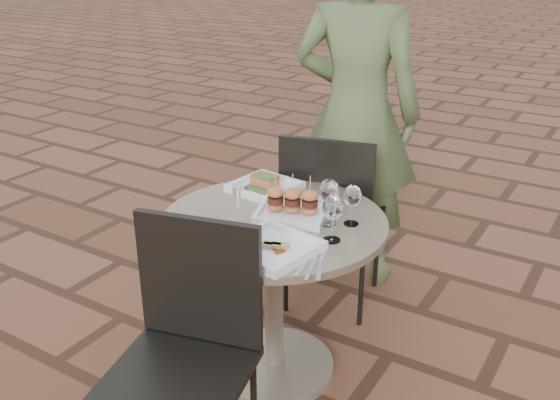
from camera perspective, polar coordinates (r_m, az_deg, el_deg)
The scene contains 13 objects.
ground at distance 2.82m, azimuth -1.68°, elevation -15.70°, with size 60.00×60.00×0.00m, color brown.
cafe_table at distance 2.57m, azimuth -0.57°, elevation -6.74°, with size 0.90×0.90×0.73m.
chair_far at distance 2.99m, azimuth 4.61°, elevation -0.85°, with size 0.53×0.53×0.93m.
chair_near at distance 2.13m, azimuth -8.39°, elevation -12.11°, with size 0.53×0.53×0.93m.
diner at distance 3.24m, azimuth 6.98°, elevation 7.86°, with size 0.67×0.44×1.83m, color #4A5B32.
plate_salmon at distance 2.73m, azimuth -1.40°, elevation 1.31°, with size 0.29×0.29×0.07m.
plate_sliders at distance 2.48m, azimuth 1.15°, elevation -0.57°, with size 0.34×0.34×0.17m.
plate_tuna at distance 2.21m, azimuth -0.76°, elevation -4.32°, with size 0.33×0.33×0.03m.
wine_glass_right at distance 2.25m, azimuth 4.85°, elevation -0.83°, with size 0.08×0.08×0.18m.
wine_glass_mid at distance 2.38m, azimuth 4.50°, elevation 0.67°, with size 0.08×0.08×0.18m.
wine_glass_far at distance 2.39m, azimuth 6.64°, elevation 0.29°, with size 0.07×0.07×0.16m.
steel_ramekin at distance 2.68m, azimuth -3.78°, elevation 0.89°, with size 0.06×0.06×0.04m, color silver.
cutlery_set at distance 2.14m, azimuth 3.06°, elevation -5.85°, with size 0.10×0.23×0.00m, color silver, non-canonical shape.
Camera 1 is at (1.21, -1.81, 1.78)m, focal length 40.00 mm.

